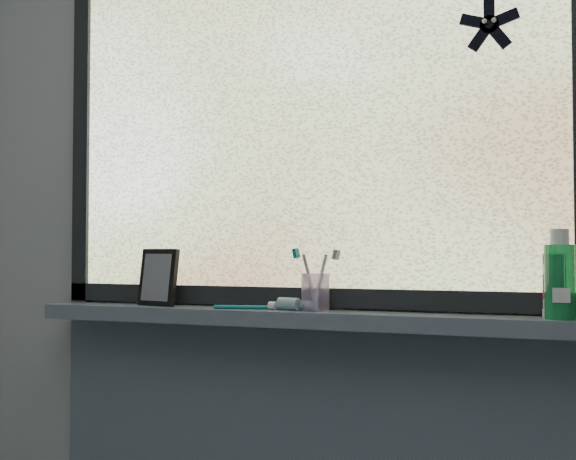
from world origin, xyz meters
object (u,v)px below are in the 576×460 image
(toothbrush_cup, at_px, (315,292))
(mouthwash_bottle, at_px, (560,274))
(cream_tube, at_px, (553,284))
(vanity_mirror, at_px, (158,277))

(toothbrush_cup, xyz_separation_m, mouthwash_bottle, (0.58, -0.02, 0.05))
(cream_tube, bearing_deg, mouthwash_bottle, -57.59)
(cream_tube, bearing_deg, toothbrush_cup, -179.52)
(vanity_mirror, height_order, toothbrush_cup, vanity_mirror)
(vanity_mirror, xyz_separation_m, cream_tube, (1.02, 0.01, -0.00))
(toothbrush_cup, height_order, mouthwash_bottle, mouthwash_bottle)
(toothbrush_cup, bearing_deg, mouthwash_bottle, -1.76)
(toothbrush_cup, relative_size, cream_tube, 0.91)
(vanity_mirror, bearing_deg, toothbrush_cup, 12.77)
(cream_tube, bearing_deg, vanity_mirror, -179.70)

